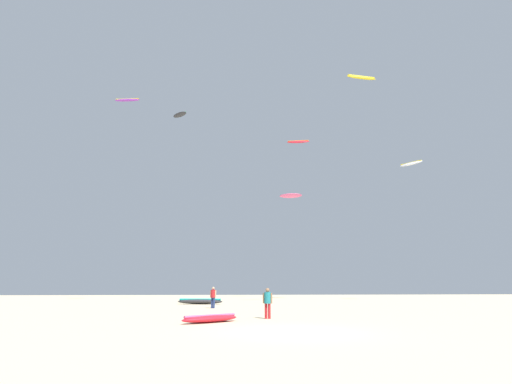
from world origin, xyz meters
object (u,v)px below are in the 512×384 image
person_foreground (268,301)px  kite_aloft_1 (127,100)px  kite_aloft_3 (180,115)px  kite_grounded_near (210,319)px  kite_aloft_0 (298,142)px  kite_aloft_4 (291,196)px  kite_grounded_mid (200,301)px  kite_aloft_5 (361,78)px  person_midground (213,296)px  kite_aloft_2 (411,164)px

person_foreground → kite_aloft_1: size_ratio=0.51×
kite_aloft_1 → kite_aloft_3: 6.64m
kite_grounded_near → kite_aloft_0: bearing=71.9°
person_foreground → kite_aloft_1: kite_aloft_1 is taller
person_foreground → kite_aloft_0: bearing=4.4°
kite_aloft_4 → kite_grounded_mid: bearing=-151.7°
person_foreground → kite_grounded_mid: bearing=34.1°
person_foreground → kite_grounded_near: bearing=141.9°
kite_grounded_near → kite_aloft_1: 36.13m
kite_aloft_3 → kite_aloft_5: (23.25, -3.49, 4.38)m
kite_grounded_mid → kite_aloft_1: kite_aloft_1 is taller
kite_grounded_mid → kite_aloft_4: bearing=28.3°
person_midground → kite_aloft_5: (17.90, 11.59, 26.75)m
kite_grounded_near → kite_aloft_1: bearing=115.4°
kite_aloft_5 → person_midground: bearing=-147.1°
kite_grounded_near → kite_grounded_mid: kite_grounded_mid is taller
kite_grounded_near → kite_aloft_5: bearing=53.3°
kite_grounded_near → kite_grounded_mid: size_ratio=0.69×
kite_grounded_mid → kite_aloft_3: (-3.91, 8.12, 23.08)m
kite_aloft_5 → kite_grounded_mid: bearing=-166.5°
kite_aloft_0 → person_foreground: bearing=-104.3°
kite_grounded_near → kite_aloft_2: size_ratio=1.14×
person_foreground → kite_aloft_4: 25.60m
person_foreground → kite_aloft_2: bearing=-23.8°
kite_aloft_2 → kite_aloft_4: size_ratio=0.98×
kite_grounded_mid → kite_aloft_4: 16.42m
person_midground → kite_grounded_mid: 7.14m
person_foreground → kite_grounded_near: 3.69m
kite_aloft_3 → kite_aloft_4: (13.88, -2.75, -11.19)m
kite_grounded_near → kite_aloft_4: (8.29, 24.39, 11.96)m
kite_aloft_1 → kite_aloft_2: size_ratio=1.17×
person_foreground → kite_aloft_4: size_ratio=0.58×
kite_grounded_near → kite_aloft_5: (17.66, 23.65, 27.53)m
person_foreground → kite_aloft_4: (5.26, 22.41, 11.19)m
person_foreground → kite_aloft_0: (8.39, 32.94, 22.14)m
kite_grounded_mid → kite_aloft_4: size_ratio=1.62×
kite_aloft_0 → kite_grounded_mid: bearing=-129.5°
kite_aloft_2 → kite_aloft_5: kite_aloft_5 is taller
person_foreground → kite_aloft_5: kite_aloft_5 is taller
person_foreground → kite_aloft_2: kite_aloft_2 is taller
kite_aloft_3 → person_foreground: bearing=-71.1°
person_midground → kite_aloft_0: bearing=2.0°
kite_aloft_1 → kite_aloft_2: 35.98m
person_foreground → kite_aloft_3: kite_aloft_3 is taller
person_midground → person_foreground: bearing=-133.1°
kite_aloft_1 → kite_grounded_mid: bearing=-29.2°
kite_aloft_0 → kite_aloft_1: size_ratio=1.10×
kite_aloft_2 → person_foreground: bearing=-132.5°
kite_aloft_2 → kite_grounded_near: bearing=-134.0°
kite_grounded_near → kite_aloft_3: size_ratio=1.40×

